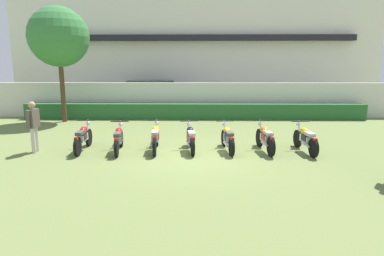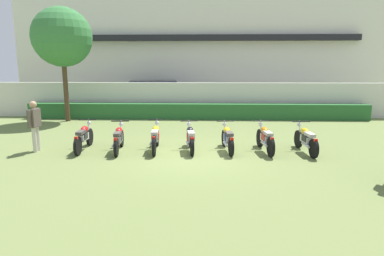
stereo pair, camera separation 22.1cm
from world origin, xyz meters
name	(u,v)px [view 2 (the right image)]	position (x,y,z in m)	size (l,w,h in m)	color
ground	(191,155)	(0.00, 0.00, 0.00)	(60.00, 60.00, 0.00)	olive
building	(199,45)	(0.00, 14.13, 4.18)	(23.29, 6.50, 8.36)	silver
compound_wall	(197,100)	(0.00, 7.80, 0.93)	(22.12, 0.30, 1.86)	silver
hedge_row	(196,111)	(0.00, 7.10, 0.40)	(17.70, 0.70, 0.81)	#28602D
parked_car	(156,97)	(-2.47, 9.46, 0.94)	(4.70, 2.55, 1.89)	navy
tree_near_inspector	(62,37)	(-6.50, 6.19, 4.11)	(2.86, 2.86, 5.56)	#4C3823
motorcycle_in_row_0	(84,137)	(-3.61, 0.52, 0.45)	(0.60, 1.94, 0.96)	black
motorcycle_in_row_1	(119,138)	(-2.40, 0.42, 0.44)	(0.60, 1.88, 0.95)	black
motorcycle_in_row_2	(156,137)	(-1.20, 0.56, 0.46)	(0.60, 1.96, 0.97)	black
motorcycle_in_row_3	(190,138)	(-0.05, 0.55, 0.45)	(0.60, 1.80, 0.96)	black
motorcycle_in_row_4	(227,138)	(1.18, 0.59, 0.44)	(0.60, 1.86, 0.95)	black
motorcycle_in_row_5	(265,138)	(2.41, 0.53, 0.46)	(0.60, 1.88, 0.97)	black
motorcycle_in_row_6	(306,139)	(3.71, 0.47, 0.45)	(0.60, 1.92, 0.96)	black
inspector_person	(35,122)	(-5.11, 0.30, 0.99)	(0.22, 0.67, 1.67)	beige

